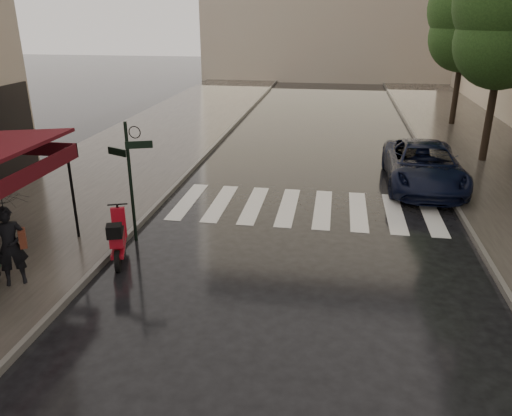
# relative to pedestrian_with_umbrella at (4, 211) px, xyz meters

# --- Properties ---
(ground) EXTENTS (120.00, 120.00, 0.00)m
(ground) POSITION_rel_pedestrian_with_umbrella_xyz_m (2.79, -0.33, -1.77)
(ground) COLOR black
(ground) RESTS_ON ground
(sidewalk_near) EXTENTS (6.00, 60.00, 0.12)m
(sidewalk_near) POSITION_rel_pedestrian_with_umbrella_xyz_m (-1.71, 11.67, -1.71)
(sidewalk_near) COLOR #38332D
(sidewalk_near) RESTS_ON ground
(sidewalk_far) EXTENTS (5.50, 60.00, 0.12)m
(sidewalk_far) POSITION_rel_pedestrian_with_umbrella_xyz_m (13.04, 11.67, -1.71)
(sidewalk_far) COLOR #38332D
(sidewalk_far) RESTS_ON ground
(curb_near) EXTENTS (0.12, 60.00, 0.16)m
(curb_near) POSITION_rel_pedestrian_with_umbrella_xyz_m (1.34, 11.67, -1.70)
(curb_near) COLOR #595651
(curb_near) RESTS_ON ground
(curb_far) EXTENTS (0.12, 60.00, 0.16)m
(curb_far) POSITION_rel_pedestrian_with_umbrella_xyz_m (10.24, 11.67, -1.70)
(curb_far) COLOR #595651
(curb_far) RESTS_ON ground
(crosswalk) EXTENTS (7.85, 3.20, 0.01)m
(crosswalk) POSITION_rel_pedestrian_with_umbrella_xyz_m (5.76, 5.67, -1.76)
(crosswalk) COLOR silver
(crosswalk) RESTS_ON ground
(signpost) EXTENTS (1.17, 0.29, 3.10)m
(signpost) POSITION_rel_pedestrian_with_umbrella_xyz_m (1.59, 2.67, 0.06)
(signpost) COLOR black
(signpost) RESTS_ON ground
(tree_mid) EXTENTS (3.80, 3.80, 8.34)m
(tree_mid) POSITION_rel_pedestrian_with_umbrella_xyz_m (12.29, 11.67, 3.82)
(tree_mid) COLOR black
(tree_mid) RESTS_ON sidewalk_far
(tree_far) EXTENTS (3.80, 3.80, 8.16)m
(tree_far) POSITION_rel_pedestrian_with_umbrella_xyz_m (12.49, 18.67, 3.69)
(tree_far) COLOR black
(tree_far) RESTS_ON sidewalk_far
(pedestrian_with_umbrella) EXTENTS (1.42, 1.43, 2.48)m
(pedestrian_with_umbrella) POSITION_rel_pedestrian_with_umbrella_xyz_m (0.00, 0.00, 0.00)
(pedestrian_with_umbrella) COLOR black
(pedestrian_with_umbrella) RESTS_ON sidewalk_near
(scooter) EXTENTS (0.85, 1.72, 1.18)m
(scooter) POSITION_rel_pedestrian_with_umbrella_xyz_m (1.62, 1.59, -1.22)
(scooter) COLOR black
(scooter) RESTS_ON ground
(parked_car) EXTENTS (2.43, 5.21, 1.44)m
(parked_car) POSITION_rel_pedestrian_with_umbrella_xyz_m (9.52, 8.38, -1.05)
(parked_car) COLOR black
(parked_car) RESTS_ON ground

